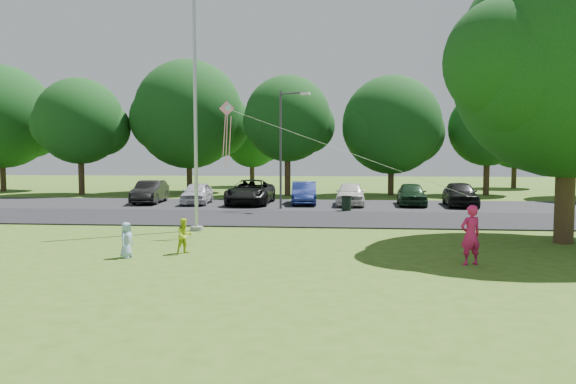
# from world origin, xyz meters

# --- Properties ---
(ground) EXTENTS (120.00, 120.00, 0.00)m
(ground) POSITION_xyz_m (0.00, 0.00, 0.00)
(ground) COLOR #345716
(ground) RESTS_ON ground
(park_road) EXTENTS (60.00, 6.00, 0.06)m
(park_road) POSITION_xyz_m (0.00, 9.00, 0.03)
(park_road) COLOR black
(park_road) RESTS_ON ground
(parking_strip) EXTENTS (42.00, 7.00, 0.06)m
(parking_strip) POSITION_xyz_m (0.00, 15.50, 0.03)
(parking_strip) COLOR black
(parking_strip) RESTS_ON ground
(flagpole) EXTENTS (0.50, 0.50, 10.00)m
(flagpole) POSITION_xyz_m (-3.50, 5.00, 4.17)
(flagpole) COLOR #B7BABF
(flagpole) RESTS_ON ground
(street_lamp) EXTENTS (1.69, 0.87, 6.37)m
(street_lamp) POSITION_xyz_m (-0.82, 12.90, 3.83)
(street_lamp) COLOR #3F3F44
(street_lamp) RESTS_ON ground
(trash_can) EXTENTS (0.53, 0.53, 0.83)m
(trash_can) POSITION_xyz_m (2.48, 12.38, 0.42)
(trash_can) COLOR black
(trash_can) RESTS_ON ground
(big_tree) EXTENTS (8.37, 7.49, 9.66)m
(big_tree) POSITION_xyz_m (9.36, 3.20, 5.76)
(big_tree) COLOR #332316
(big_tree) RESTS_ON ground
(tree_row) EXTENTS (64.35, 11.94, 10.88)m
(tree_row) POSITION_xyz_m (1.59, 24.23, 5.71)
(tree_row) COLOR #332316
(tree_row) RESTS_ON ground
(horizon_trees) EXTENTS (77.46, 7.20, 7.02)m
(horizon_trees) POSITION_xyz_m (4.06, 33.88, 4.30)
(horizon_trees) COLOR #332316
(horizon_trees) RESTS_ON ground
(parked_cars) EXTENTS (20.14, 5.23, 1.44)m
(parked_cars) POSITION_xyz_m (-0.24, 15.47, 0.75)
(parked_cars) COLOR black
(parked_cars) RESTS_ON ground
(woman) EXTENTS (0.68, 0.56, 1.61)m
(woman) POSITION_xyz_m (5.46, -0.56, 0.80)
(woman) COLOR #CB1B5B
(woman) RESTS_ON ground
(child_yellow) EXTENTS (0.65, 0.64, 1.06)m
(child_yellow) POSITION_xyz_m (-2.59, 0.33, 0.53)
(child_yellow) COLOR #BAD221
(child_yellow) RESTS_ON ground
(child_blue) EXTENTS (0.38, 0.54, 1.02)m
(child_blue) POSITION_xyz_m (-4.07, -0.44, 0.51)
(child_blue) COLOR #8AAAD4
(child_blue) RESTS_ON ground
(kite) EXTENTS (7.80, 4.80, 3.08)m
(kite) POSITION_xyz_m (-1.77, 3.81, 4.09)
(kite) COLOR pink
(kite) RESTS_ON ground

